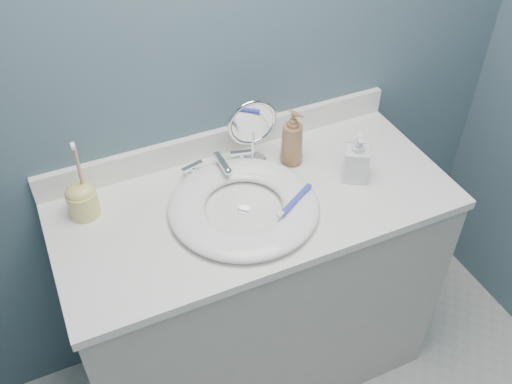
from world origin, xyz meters
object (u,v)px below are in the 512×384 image
soap_bottle_clear (357,157)px  toothbrush_holder (82,199)px  makeup_mirror (252,130)px  soap_bottle_amber (292,137)px

soap_bottle_clear → toothbrush_holder: bearing=-161.2°
makeup_mirror → soap_bottle_amber: bearing=-17.9°
soap_bottle_amber → toothbrush_holder: size_ratio=0.77×
soap_bottle_amber → toothbrush_holder: toothbrush_holder is taller
makeup_mirror → soap_bottle_clear: size_ratio=1.45×
makeup_mirror → soap_bottle_amber: makeup_mirror is taller
makeup_mirror → soap_bottle_clear: (0.26, -0.20, -0.05)m
makeup_mirror → soap_bottle_clear: makeup_mirror is taller
soap_bottle_clear → toothbrush_holder: size_ratio=0.65×
soap_bottle_clear → toothbrush_holder: (-0.81, 0.19, -0.02)m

